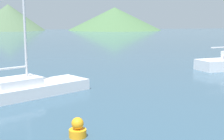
{
  "coord_description": "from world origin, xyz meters",
  "views": [
    {
      "loc": [
        -3.55,
        -1.28,
        3.73
      ],
      "look_at": [
        -0.64,
        14.0,
        1.2
      ],
      "focal_mm": 50.0,
      "sensor_mm": 36.0,
      "label": 1
    }
  ],
  "objects": [
    {
      "name": "sailboat_middle",
      "position": [
        -5.3,
        13.97,
        0.44
      ],
      "size": [
        7.29,
        5.65,
        11.32
      ],
      "rotation": [
        0.0,
        0.0,
        0.57
      ],
      "color": "silver",
      "rests_on": "ground_plane"
    },
    {
      "name": "buoy_marker",
      "position": [
        -2.85,
        8.29,
        0.27
      ],
      "size": [
        0.56,
        0.56,
        0.65
      ],
      "color": "orange",
      "rests_on": "ground_plane"
    },
    {
      "name": "hill_west",
      "position": [
        -18.02,
        110.42,
        4.41
      ],
      "size": [
        24.22,
        24.22,
        8.82
      ],
      "color": "#4C6647",
      "rests_on": "ground_plane"
    },
    {
      "name": "hill_central",
      "position": [
        18.16,
        107.83,
        3.97
      ],
      "size": [
        32.81,
        32.81,
        7.93
      ],
      "color": "#476B42",
      "rests_on": "ground_plane"
    }
  ]
}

